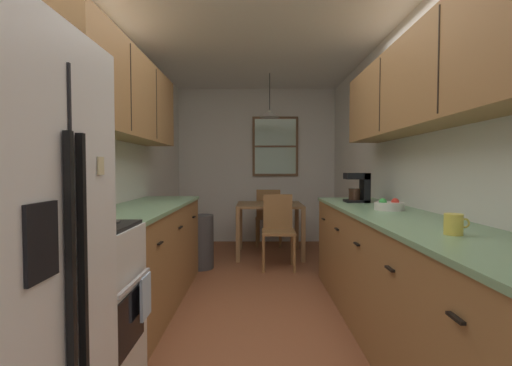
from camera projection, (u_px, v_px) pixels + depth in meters
The scene contains 22 objects.
ground_plane at pixel (258, 295), 3.53m from camera, with size 12.00×12.00×0.00m, color brown.
wall_left at pixel (117, 163), 3.48m from camera, with size 0.10×9.00×2.55m, color white.
wall_right at pixel (400, 163), 3.48m from camera, with size 0.10×9.00×2.55m, color white.
wall_back at pixel (258, 166), 6.13m from camera, with size 4.40×0.10×2.55m, color white.
ceiling_slab at pixel (258, 24), 3.43m from camera, with size 4.40×9.00×0.08m, color white.
stove_range at pixel (71, 311), 1.92m from camera, with size 0.66×0.60×1.10m.
microwave_over_range at pixel (45, 92), 1.87m from camera, with size 0.39×0.62×0.31m.
counter_left at pixel (147, 255), 3.27m from camera, with size 0.64×2.11×0.90m.
upper_cabinets_left at pixel (128, 97), 3.17m from camera, with size 0.33×2.19×0.73m.
counter_right at pixel (402, 279), 2.54m from camera, with size 0.64×3.16×0.90m.
upper_cabinets_right at pixel (429, 80), 2.44m from camera, with size 0.33×2.84×0.63m.
dining_table at pixel (271, 212), 5.13m from camera, with size 0.91×0.82×0.73m.
dining_chair_near at pixel (279, 227), 4.52m from camera, with size 0.41×0.41×0.90m.
dining_chair_far at pixel (270, 215), 5.75m from camera, with size 0.44×0.44×0.90m.
pendant_light at pixel (271, 114), 5.08m from camera, with size 0.28×0.28×0.61m.
back_window at pixel (276, 146), 6.04m from camera, with size 0.76×0.05×0.98m.
trash_bin at pixel (201, 242), 4.48m from camera, with size 0.33×0.33×0.65m, color #3F3F42.
storage_canister at pixel (101, 204), 2.31m from camera, with size 0.13×0.13×0.19m.
dish_towel at pixel (147, 296), 2.07m from camera, with size 0.02×0.16×0.24m, color silver.
coffee_maker at pixel (361, 187), 3.51m from camera, with size 0.22×0.18×0.28m.
mug_by_coffeemaker at pixel (455, 224), 1.78m from camera, with size 0.13×0.09×0.10m.
fruit_bowl at pixel (390, 205), 2.85m from camera, with size 0.23×0.23×0.09m.
Camera 1 is at (-0.01, -2.48, 1.22)m, focal length 25.57 mm.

